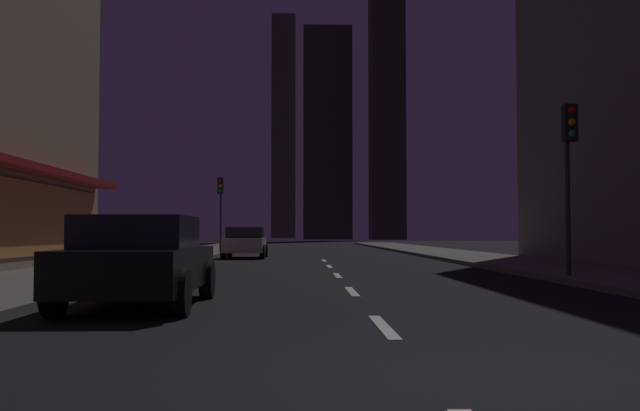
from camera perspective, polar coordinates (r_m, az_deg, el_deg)
The scene contains 12 objects.
ground_plane at distance 37.54m, azimuth -0.11°, elevation -4.16°, with size 78.00×136.00×0.10m, color black.
sidewalk_right at distance 38.38m, azimuth 10.42°, elevation -3.89°, with size 4.00×76.00×0.15m, color #605E59.
sidewalk_left at distance 37.99m, azimuth -10.75°, elevation -3.91°, with size 4.00×76.00×0.15m, color #605E59.
lane_marking_center at distance 16.58m, azimuth 1.95°, elevation -6.34°, with size 0.16×28.20×0.01m.
skyscraper_distant_tall at distance 162.86m, azimuth -3.00°, elevation 6.40°, with size 5.48×8.56×51.49m, color #484436.
skyscraper_distant_mid at distance 129.53m, azimuth 0.62°, elevation 5.96°, with size 8.97×5.05×39.48m, color #312F25.
skyscraper_distant_short at distance 126.33m, azimuth 5.50°, elevation 12.72°, with size 5.96×6.04×67.73m, color #322F25.
car_parked_near at distance 11.45m, azimuth -14.60°, elevation -4.41°, with size 1.98×4.24×1.45m.
car_parked_far at distance 32.87m, azimuth -6.17°, elevation -3.03°, with size 1.98×4.24×1.45m.
fire_hydrant_far_left at distance 23.97m, azimuth -13.41°, elevation -3.95°, with size 0.42×0.30×0.65m.
traffic_light_near_right at distance 17.91m, azimuth 19.82°, elevation 4.30°, with size 0.32×0.48×4.20m.
traffic_light_far_left at distance 39.44m, azimuth -8.19°, elevation 0.67°, with size 0.32×0.48×4.20m.
Camera 1 is at (-1.06, -5.51, 1.18)m, focal length 38.88 mm.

